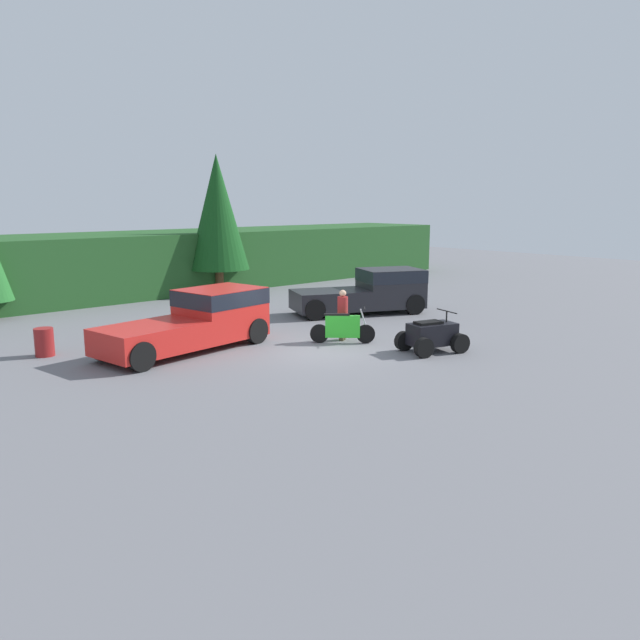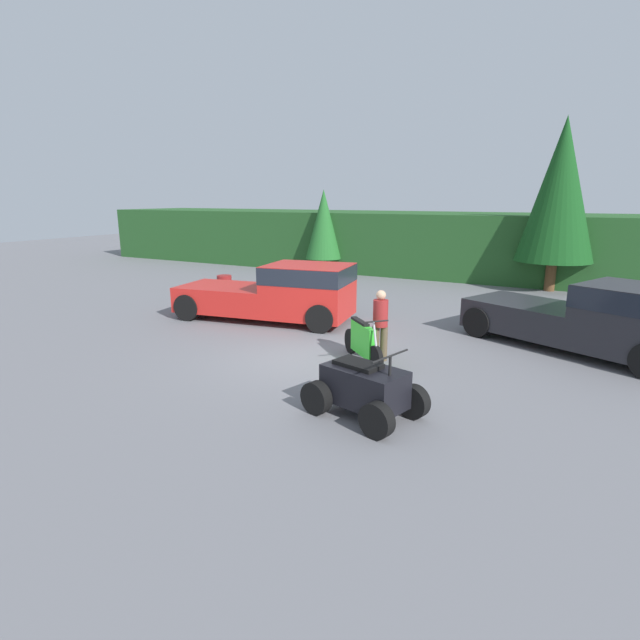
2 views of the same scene
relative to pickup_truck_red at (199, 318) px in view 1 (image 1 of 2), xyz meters
The scene contains 9 objects.
ground_plane 4.05m from the pickup_truck_red, 47.18° to the right, with size 80.00×80.00×0.00m, color slate.
hillside_backdrop 13.40m from the pickup_truck_red, 78.48° to the left, with size 44.00×6.00×3.11m.
tree_mid_left 12.71m from the pickup_truck_red, 54.15° to the left, with size 3.12×3.12×7.09m.
pickup_truck_red is the anchor object (origin of this frame).
pickup_truck_second 8.97m from the pickup_truck_red, ahead, with size 5.92×4.16×1.87m.
dirt_bike 4.77m from the pickup_truck_red, 33.18° to the right, with size 1.66×1.60×1.22m.
quad_atv 7.53m from the pickup_truck_red, 45.96° to the right, with size 2.29×1.79×1.29m.
rider_person 4.85m from the pickup_truck_red, 27.93° to the right, with size 0.49×0.49×1.76m.
steel_barrel 4.78m from the pickup_truck_red, 151.34° to the left, with size 0.58×0.58×0.88m.
Camera 1 is at (-13.04, -14.56, 4.73)m, focal length 35.00 mm.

